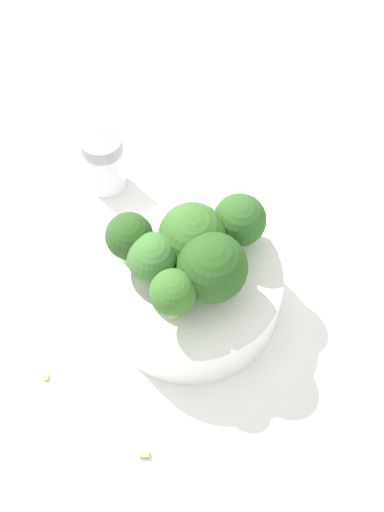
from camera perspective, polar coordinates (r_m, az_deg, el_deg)
ground_plane at (r=0.64m, az=0.00°, el=-3.93°), size 3.00×3.00×0.00m
bowl at (r=0.61m, az=0.00°, el=-2.81°), size 0.15×0.15×0.05m
broccoli_floret_0 at (r=0.57m, az=0.01°, el=1.58°), size 0.06×0.06×0.06m
broccoli_floret_1 at (r=0.56m, az=-3.17°, el=-0.20°), size 0.04×0.04×0.05m
broccoli_floret_2 at (r=0.55m, az=1.38°, el=-1.22°), size 0.06×0.06×0.06m
broccoli_floret_3 at (r=0.58m, az=3.83°, el=2.83°), size 0.04×0.04×0.05m
broccoli_floret_4 at (r=0.54m, az=-1.52°, el=-3.00°), size 0.04×0.04×0.06m
broccoli_floret_5 at (r=0.57m, az=-5.02°, el=1.45°), size 0.04×0.04×0.05m
pepper_shaker at (r=0.69m, az=-7.03°, el=7.54°), size 0.04×0.04×0.07m
almond_crumb_0 at (r=0.59m, az=-3.83°, el=-15.51°), size 0.01×0.01×0.01m
almond_crumb_1 at (r=0.62m, az=-11.58°, el=-9.43°), size 0.01×0.01×0.01m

